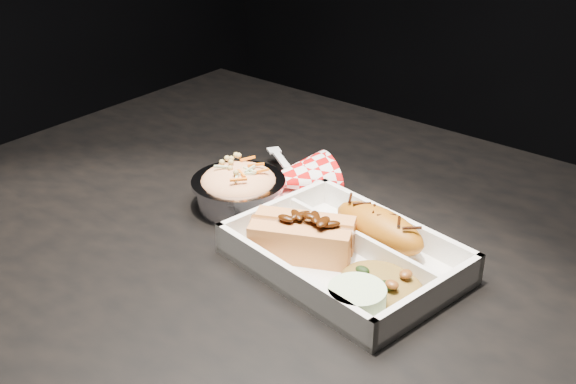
# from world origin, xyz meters

# --- Properties ---
(dining_table) EXTENTS (1.20, 0.80, 0.75)m
(dining_table) POSITION_xyz_m (0.00, 0.00, 0.66)
(dining_table) COLOR black
(dining_table) RESTS_ON ground
(food_tray) EXTENTS (0.28, 0.22, 0.04)m
(food_tray) POSITION_xyz_m (0.02, -0.04, 0.76)
(food_tray) COLOR silver
(food_tray) RESTS_ON dining_table
(fried_pastry) EXTENTS (0.14, 0.07, 0.05)m
(fried_pastry) POSITION_xyz_m (0.03, 0.01, 0.78)
(fried_pastry) COLOR #AD6111
(fried_pastry) RESTS_ON food_tray
(hotdog) EXTENTS (0.13, 0.10, 0.06)m
(hotdog) POSITION_xyz_m (-0.03, -0.06, 0.78)
(hotdog) COLOR #DF8E4C
(hotdog) RESTS_ON food_tray
(fried_rice_mound) EXTENTS (0.11, 0.10, 0.03)m
(fried_rice_mound) POSITION_xyz_m (0.09, -0.06, 0.77)
(fried_rice_mound) COLOR olive
(fried_rice_mound) RESTS_ON food_tray
(cupcake_liner) EXTENTS (0.06, 0.06, 0.03)m
(cupcake_liner) POSITION_xyz_m (0.09, -0.11, 0.77)
(cupcake_liner) COLOR beige
(cupcake_liner) RESTS_ON food_tray
(foil_coleslaw_cup) EXTENTS (0.12, 0.12, 0.07)m
(foil_coleslaw_cup) POSITION_xyz_m (-0.17, -0.01, 0.78)
(foil_coleslaw_cup) COLOR silver
(foil_coleslaw_cup) RESTS_ON dining_table
(napkin_fork) EXTENTS (0.17, 0.15, 0.10)m
(napkin_fork) POSITION_xyz_m (-0.14, 0.07, 0.77)
(napkin_fork) COLOR red
(napkin_fork) RESTS_ON dining_table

